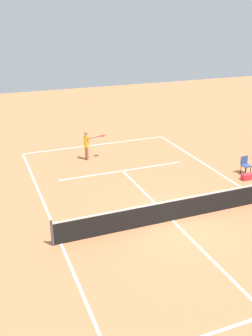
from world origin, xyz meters
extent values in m
plane|color=#D37A4C|center=(0.00, 0.00, 0.00)|extent=(60.00, 60.00, 0.00)
cube|color=white|center=(0.00, -10.47, 0.00)|extent=(9.39, 0.10, 0.01)
cube|color=white|center=(4.69, 0.00, 0.00)|extent=(0.10, 20.94, 0.01)
cube|color=white|center=(0.00, -5.76, 0.00)|extent=(7.04, 0.10, 0.01)
cube|color=white|center=(0.00, 0.00, 0.00)|extent=(0.10, 11.51, 0.01)
cylinder|color=#4C4C51|center=(4.99, 0.00, 0.54)|extent=(0.10, 0.10, 1.07)
cube|color=black|center=(0.00, 0.00, 0.46)|extent=(9.99, 0.03, 0.91)
cube|color=white|center=(0.00, 0.00, 0.93)|extent=(9.99, 0.04, 0.06)
cylinder|color=#9E704C|center=(1.34, -8.21, 0.40)|extent=(0.12, 0.12, 0.79)
cylinder|color=#9E704C|center=(1.31, -8.02, 0.40)|extent=(0.12, 0.12, 0.79)
cylinder|color=yellow|center=(1.32, -8.11, 1.10)|extent=(0.28, 0.28, 0.62)
sphere|color=#9E704C|center=(1.32, -8.11, 1.59)|extent=(0.22, 0.22, 0.22)
cylinder|color=#9E704C|center=(1.36, -8.30, 1.14)|extent=(0.09, 0.09, 0.55)
cylinder|color=#9E704C|center=(1.02, -7.98, 1.34)|extent=(0.56, 0.18, 0.09)
cylinder|color=black|center=(0.62, -8.05, 1.34)|extent=(0.26, 0.08, 0.04)
ellipsoid|color=red|center=(0.34, -8.10, 1.34)|extent=(0.36, 0.33, 0.04)
sphere|color=#CCE033|center=(2.20, -6.07, 0.03)|extent=(0.07, 0.07, 0.07)
cylinder|color=#262626|center=(-6.12, -2.76, 0.23)|extent=(0.04, 0.04, 0.45)
cylinder|color=#262626|center=(-5.77, -2.76, 0.23)|extent=(0.04, 0.04, 0.45)
cylinder|color=#262626|center=(-6.12, -3.11, 0.23)|extent=(0.04, 0.04, 0.45)
cylinder|color=#262626|center=(-5.77, -3.11, 0.23)|extent=(0.04, 0.04, 0.45)
cube|color=#38518C|center=(-5.95, -2.94, 0.48)|extent=(0.44, 0.44, 0.06)
cube|color=#38518C|center=(-5.95, -3.16, 0.73)|extent=(0.44, 0.04, 0.44)
cube|color=red|center=(-5.64, -2.30, 0.15)|extent=(0.76, 0.32, 0.30)
camera|label=1|loc=(6.92, 12.23, 8.08)|focal=41.04mm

